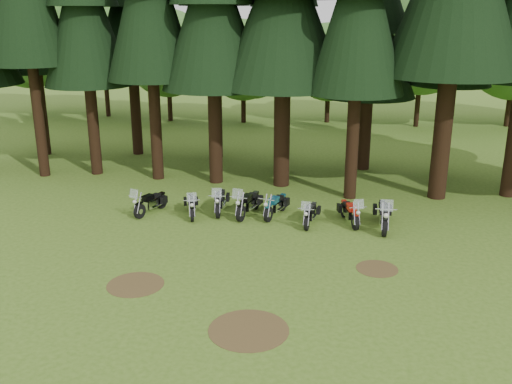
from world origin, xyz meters
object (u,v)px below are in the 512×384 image
at_px(motorcycle_4, 276,206).
at_px(motorcycle_7, 383,216).
at_px(motorcycle_1, 191,206).
at_px(motorcycle_2, 220,202).
at_px(motorcycle_3, 248,204).
at_px(motorcycle_5, 310,214).
at_px(motorcycle_0, 151,203).
at_px(motorcycle_6, 350,213).

bearing_deg(motorcycle_4, motorcycle_7, 6.67).
bearing_deg(motorcycle_4, motorcycle_1, -155.70).
bearing_deg(motorcycle_2, motorcycle_3, -14.74).
bearing_deg(motorcycle_4, motorcycle_5, -10.22).
bearing_deg(motorcycle_1, motorcycle_3, -7.21).
bearing_deg(motorcycle_3, motorcycle_5, -1.22).
height_order(motorcycle_3, motorcycle_4, motorcycle_3).
relative_size(motorcycle_0, motorcycle_4, 0.99).
xyz_separation_m(motorcycle_0, motorcycle_4, (5.26, 0.59, -0.00)).
height_order(motorcycle_2, motorcycle_7, motorcycle_7).
relative_size(motorcycle_1, motorcycle_7, 0.82).
bearing_deg(motorcycle_5, motorcycle_6, 20.02).
bearing_deg(motorcycle_4, motorcycle_6, 8.80).
relative_size(motorcycle_5, motorcycle_6, 0.96).
bearing_deg(motorcycle_6, motorcycle_0, 162.73).
distance_m(motorcycle_2, motorcycle_5, 3.98).
bearing_deg(motorcycle_2, motorcycle_5, -17.88).
height_order(motorcycle_0, motorcycle_5, motorcycle_0).
relative_size(motorcycle_1, motorcycle_6, 0.97).
relative_size(motorcycle_2, motorcycle_6, 1.05).
bearing_deg(motorcycle_0, motorcycle_5, 17.88).
bearing_deg(motorcycle_2, motorcycle_0, -173.26).
xyz_separation_m(motorcycle_5, motorcycle_7, (2.86, 0.07, 0.10)).
bearing_deg(motorcycle_4, motorcycle_0, -158.48).
bearing_deg(motorcycle_1, motorcycle_2, 12.22).
height_order(motorcycle_5, motorcycle_7, motorcycle_7).
bearing_deg(motorcycle_6, motorcycle_3, 157.81).
bearing_deg(motorcycle_1, motorcycle_7, -18.95).
bearing_deg(motorcycle_2, motorcycle_6, -10.78).
xyz_separation_m(motorcycle_1, motorcycle_7, (7.84, -0.08, 0.09)).
relative_size(motorcycle_4, motorcycle_7, 0.84).
distance_m(motorcycle_4, motorcycle_7, 4.41).
height_order(motorcycle_0, motorcycle_4, motorcycle_0).
height_order(motorcycle_0, motorcycle_2, motorcycle_2).
bearing_deg(motorcycle_0, motorcycle_6, 20.66).
height_order(motorcycle_5, motorcycle_6, motorcycle_6).
xyz_separation_m(motorcycle_4, motorcycle_5, (1.50, -0.71, -0.02)).
relative_size(motorcycle_3, motorcycle_5, 1.16).
distance_m(motorcycle_0, motorcycle_6, 8.32).
bearing_deg(motorcycle_5, motorcycle_3, 173.52).
distance_m(motorcycle_3, motorcycle_7, 5.53).
xyz_separation_m(motorcycle_1, motorcycle_2, (1.09, 0.64, 0.02)).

